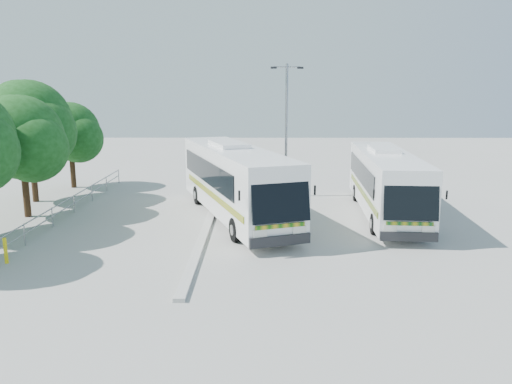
{
  "coord_description": "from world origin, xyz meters",
  "views": [
    {
      "loc": [
        0.26,
        -20.97,
        6.74
      ],
      "look_at": [
        0.14,
        2.91,
        1.82
      ],
      "focal_mm": 35.0,
      "sensor_mm": 36.0,
      "label": 1
    }
  ],
  "objects_px": {
    "tree_far_c": "(22,138)",
    "coach_main": "(235,180)",
    "bollard": "(6,251)",
    "tree_far_d": "(30,122)",
    "coach_adjacent": "(386,181)",
    "tree_far_e": "(71,132)",
    "lamppost": "(286,125)"
  },
  "relations": [
    {
      "from": "bollard",
      "to": "lamppost",
      "type": "bearing_deg",
      "value": 47.35
    },
    {
      "from": "tree_far_d",
      "to": "bollard",
      "type": "distance_m",
      "value": 12.42
    },
    {
      "from": "bollard",
      "to": "tree_far_d",
      "type": "bearing_deg",
      "value": 108.06
    },
    {
      "from": "tree_far_e",
      "to": "tree_far_d",
      "type": "bearing_deg",
      "value": -98.63
    },
    {
      "from": "tree_far_c",
      "to": "coach_main",
      "type": "xyz_separation_m",
      "value": [
        11.13,
        -0.04,
        -2.22
      ]
    },
    {
      "from": "tree_far_d",
      "to": "bollard",
      "type": "xyz_separation_m",
      "value": [
        3.61,
        -11.07,
        -4.3
      ]
    },
    {
      "from": "tree_far_c",
      "to": "tree_far_d",
      "type": "relative_size",
      "value": 0.88
    },
    {
      "from": "tree_far_d",
      "to": "tree_far_e",
      "type": "relative_size",
      "value": 1.24
    },
    {
      "from": "tree_far_c",
      "to": "tree_far_e",
      "type": "relative_size",
      "value": 1.1
    },
    {
      "from": "tree_far_d",
      "to": "coach_adjacent",
      "type": "bearing_deg",
      "value": -8.83
    },
    {
      "from": "tree_far_d",
      "to": "coach_main",
      "type": "relative_size",
      "value": 0.54
    },
    {
      "from": "tree_far_e",
      "to": "lamppost",
      "type": "height_order",
      "value": "lamppost"
    },
    {
      "from": "tree_far_d",
      "to": "tree_far_e",
      "type": "distance_m",
      "value": 4.65
    },
    {
      "from": "coach_main",
      "to": "tree_far_d",
      "type": "bearing_deg",
      "value": 144.0
    },
    {
      "from": "coach_main",
      "to": "bollard",
      "type": "relative_size",
      "value": 13.0
    },
    {
      "from": "bollard",
      "to": "coach_adjacent",
      "type": "bearing_deg",
      "value": 25.1
    },
    {
      "from": "tree_far_d",
      "to": "lamppost",
      "type": "distance_m",
      "value": 15.4
    },
    {
      "from": "tree_far_c",
      "to": "coach_main",
      "type": "relative_size",
      "value": 0.48
    },
    {
      "from": "tree_far_e",
      "to": "coach_main",
      "type": "xyz_separation_m",
      "value": [
        11.64,
        -8.24,
        -1.85
      ]
    },
    {
      "from": "tree_far_c",
      "to": "coach_main",
      "type": "height_order",
      "value": "tree_far_c"
    },
    {
      "from": "coach_main",
      "to": "bollard",
      "type": "bearing_deg",
      "value": -159.02
    },
    {
      "from": "tree_far_d",
      "to": "coach_main",
      "type": "height_order",
      "value": "tree_far_d"
    },
    {
      "from": "tree_far_e",
      "to": "bollard",
      "type": "xyz_separation_m",
      "value": [
        2.93,
        -15.58,
        -3.37
      ]
    },
    {
      "from": "coach_main",
      "to": "bollard",
      "type": "distance_m",
      "value": 11.49
    },
    {
      "from": "tree_far_d",
      "to": "lamppost",
      "type": "xyz_separation_m",
      "value": [
        15.31,
        1.63,
        -0.23
      ]
    },
    {
      "from": "tree_far_c",
      "to": "tree_far_d",
      "type": "bearing_deg",
      "value": 107.83
    },
    {
      "from": "coach_main",
      "to": "tree_far_c",
      "type": "bearing_deg",
      "value": 160.67
    },
    {
      "from": "tree_far_e",
      "to": "coach_adjacent",
      "type": "height_order",
      "value": "tree_far_e"
    },
    {
      "from": "tree_far_c",
      "to": "lamppost",
      "type": "bearing_deg",
      "value": 20.66
    },
    {
      "from": "tree_far_d",
      "to": "coach_adjacent",
      "type": "distance_m",
      "value": 20.92
    },
    {
      "from": "tree_far_c",
      "to": "tree_far_d",
      "type": "height_order",
      "value": "tree_far_d"
    },
    {
      "from": "coach_adjacent",
      "to": "bollard",
      "type": "bearing_deg",
      "value": -150.78
    }
  ]
}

